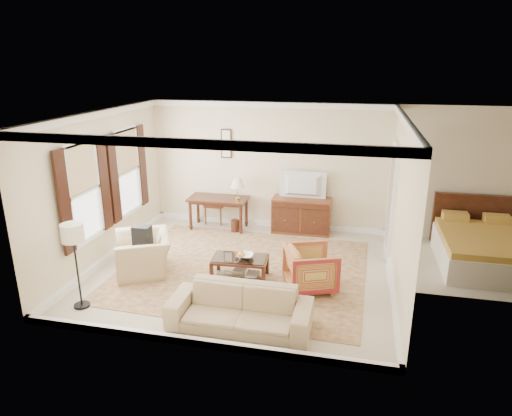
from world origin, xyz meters
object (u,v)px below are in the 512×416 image
at_px(writing_desk, 218,202).
at_px(sideboard, 301,215).
at_px(coffee_table, 240,263).
at_px(club_armchair, 143,248).
at_px(tv, 302,177).
at_px(striped_armchair, 311,267).
at_px(sofa, 240,303).

height_order(writing_desk, sideboard, sideboard).
bearing_deg(coffee_table, sideboard, 73.20).
distance_m(writing_desk, coffee_table, 2.69).
bearing_deg(club_armchair, writing_desk, 137.03).
relative_size(tv, club_armchair, 0.90).
distance_m(writing_desk, striped_armchair, 3.50).
bearing_deg(coffee_table, tv, 73.08).
relative_size(sideboard, tv, 1.32).
relative_size(sideboard, coffee_table, 1.29).
distance_m(tv, striped_armchair, 2.84).
xyz_separation_m(striped_armchair, club_armchair, (-3.10, -0.00, 0.06)).
bearing_deg(club_armchair, striped_armchair, 62.27).
bearing_deg(sofa, tv, 85.13).
xyz_separation_m(writing_desk, tv, (1.92, 0.14, 0.67)).
bearing_deg(striped_armchair, writing_desk, 22.76).
relative_size(tv, sofa, 0.48).
xyz_separation_m(tv, coffee_table, (-0.78, -2.55, -0.99)).
bearing_deg(striped_armchair, sofa, 126.97).
distance_m(writing_desk, sideboard, 1.94).
xyz_separation_m(striped_armchair, sofa, (-0.88, -1.42, -0.01)).
relative_size(writing_desk, tv, 1.37).
xyz_separation_m(tv, club_armchair, (-2.60, -2.66, -0.83)).
distance_m(striped_armchair, club_armchair, 3.10).
bearing_deg(writing_desk, tv, 4.10).
distance_m(sideboard, tv, 0.90).
distance_m(sideboard, sofa, 4.11).
bearing_deg(sideboard, coffee_table, -106.80).
bearing_deg(tv, sofa, 84.67).
xyz_separation_m(sideboard, tv, (0.00, -0.02, 0.90)).
bearing_deg(writing_desk, club_armchair, -105.19).
distance_m(club_armchair, sofa, 2.63).
height_order(sideboard, tv, tv).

